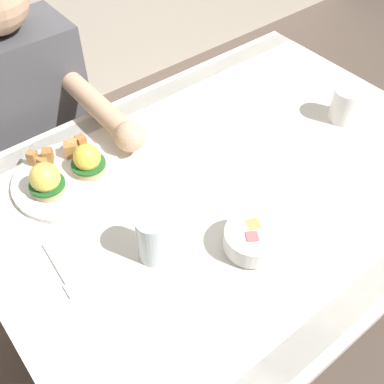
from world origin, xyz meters
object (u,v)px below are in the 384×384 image
object	(u,v)px
dining_table	(230,207)
fork	(62,273)
coffee_mug	(347,103)
diner_person	(36,127)
fruit_bowl	(252,240)
eggs_benedict_plate	(67,174)
water_glass_near	(154,240)

from	to	relation	value
dining_table	fork	xyz separation A→B (m)	(-0.46, 0.02, 0.11)
coffee_mug	diner_person	distance (m)	0.91
coffee_mug	fork	xyz separation A→B (m)	(-0.86, 0.03, -0.05)
fruit_bowl	coffee_mug	distance (m)	0.53
eggs_benedict_plate	diner_person	size ratio (longest dim) A/B	0.24
eggs_benedict_plate	diner_person	xyz separation A→B (m)	(0.06, 0.36, -0.12)
eggs_benedict_plate	fork	size ratio (longest dim) A/B	1.73
coffee_mug	fork	size ratio (longest dim) A/B	0.71
dining_table	diner_person	xyz separation A→B (m)	(-0.26, 0.60, 0.02)
water_glass_near	diner_person	size ratio (longest dim) A/B	0.10
fruit_bowl	water_glass_near	size ratio (longest dim) A/B	1.03
dining_table	eggs_benedict_plate	size ratio (longest dim) A/B	4.44
fruit_bowl	diner_person	bearing A→B (deg)	100.99
coffee_mug	diner_person	world-z (taller)	diner_person
fruit_bowl	diner_person	distance (m)	0.80
dining_table	fruit_bowl	size ratio (longest dim) A/B	10.00
diner_person	fork	bearing A→B (deg)	-108.71
coffee_mug	water_glass_near	bearing A→B (deg)	-175.76
eggs_benedict_plate	fruit_bowl	size ratio (longest dim) A/B	2.25
eggs_benedict_plate	fork	bearing A→B (deg)	-121.34
dining_table	eggs_benedict_plate	world-z (taller)	eggs_benedict_plate
eggs_benedict_plate	coffee_mug	xyz separation A→B (m)	(0.72, -0.26, 0.02)
water_glass_near	diner_person	xyz separation A→B (m)	(0.02, 0.66, -0.14)
fruit_bowl	fork	xyz separation A→B (m)	(-0.35, 0.20, -0.03)
water_glass_near	dining_table	bearing A→B (deg)	12.88
eggs_benedict_plate	fruit_bowl	bearing A→B (deg)	-63.36
dining_table	fruit_bowl	bearing A→B (deg)	-121.18
eggs_benedict_plate	diner_person	distance (m)	0.38
fruit_bowl	fork	bearing A→B (deg)	150.70
fork	diner_person	bearing A→B (deg)	71.29
eggs_benedict_plate	water_glass_near	size ratio (longest dim) A/B	2.32
fruit_bowl	water_glass_near	bearing A→B (deg)	145.85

